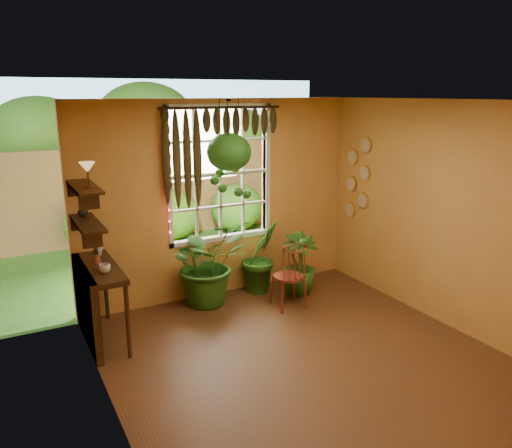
{
  "coord_description": "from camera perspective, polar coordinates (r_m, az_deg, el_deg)",
  "views": [
    {
      "loc": [
        -2.73,
        -3.86,
        2.77
      ],
      "look_at": [
        -0.05,
        1.15,
        1.27
      ],
      "focal_mm": 35.0,
      "sensor_mm": 36.0,
      "label": 1
    }
  ],
  "objects": [
    {
      "name": "floor",
      "position": [
        5.48,
        6.35,
        -15.67
      ],
      "size": [
        4.5,
        4.5,
        0.0
      ],
      "primitive_type": "plane",
      "color": "#5D2E1A",
      "rests_on": "ground"
    },
    {
      "name": "ceiling",
      "position": [
        4.73,
        7.3,
        13.83
      ],
      "size": [
        4.5,
        4.5,
        0.0
      ],
      "primitive_type": "plane",
      "rotation": [
        3.14,
        0.0,
        0.0
      ],
      "color": "silver",
      "rests_on": "wall_back"
    },
    {
      "name": "wall_back",
      "position": [
        6.84,
        -4.03,
        2.79
      ],
      "size": [
        4.0,
        0.0,
        4.0
      ],
      "primitive_type": "plane",
      "rotation": [
        1.57,
        0.0,
        0.0
      ],
      "color": "gold",
      "rests_on": "floor"
    },
    {
      "name": "wall_left",
      "position": [
        4.17,
        -16.5,
        -5.73
      ],
      "size": [
        0.0,
        4.5,
        4.5
      ],
      "primitive_type": "plane",
      "rotation": [
        1.57,
        0.0,
        1.57
      ],
      "color": "gold",
      "rests_on": "floor"
    },
    {
      "name": "wall_right",
      "position": [
        6.27,
        21.99,
        0.61
      ],
      "size": [
        0.0,
        4.5,
        4.5
      ],
      "primitive_type": "plane",
      "rotation": [
        1.57,
        0.0,
        -1.57
      ],
      "color": "gold",
      "rests_on": "floor"
    },
    {
      "name": "window",
      "position": [
        6.8,
        -4.19,
        5.72
      ],
      "size": [
        1.52,
        0.1,
        1.86
      ],
      "color": "white",
      "rests_on": "wall_back"
    },
    {
      "name": "valance_vine",
      "position": [
        6.59,
        -4.53,
        10.47
      ],
      "size": [
        1.7,
        0.12,
        1.1
      ],
      "color": "#341E0E",
      "rests_on": "window"
    },
    {
      "name": "string_lights",
      "position": [
        6.44,
        -10.07,
        5.47
      ],
      "size": [
        0.03,
        0.03,
        1.54
      ],
      "primitive_type": null,
      "color": "#FF2633",
      "rests_on": "window"
    },
    {
      "name": "wall_plates",
      "position": [
        7.45,
        11.52,
        5.09
      ],
      "size": [
        0.04,
        0.32,
        1.1
      ],
      "primitive_type": null,
      "color": "beige",
      "rests_on": "wall_right"
    },
    {
      "name": "counter_ledge",
      "position": [
        5.95,
        -18.36,
        -7.89
      ],
      "size": [
        0.4,
        1.2,
        0.9
      ],
      "color": "#341E0E",
      "rests_on": "floor"
    },
    {
      "name": "shelf_lower",
      "position": [
        5.69,
        -18.71,
        0.08
      ],
      "size": [
        0.25,
        0.9,
        0.04
      ],
      "primitive_type": "cube",
      "color": "#341E0E",
      "rests_on": "wall_left"
    },
    {
      "name": "shelf_upper",
      "position": [
        5.61,
        -19.04,
        4.03
      ],
      "size": [
        0.25,
        0.9,
        0.04
      ],
      "primitive_type": "cube",
      "color": "#341E0E",
      "rests_on": "wall_left"
    },
    {
      "name": "backyard",
      "position": [
        11.23,
        -12.71,
        6.86
      ],
      "size": [
        14.0,
        10.0,
        12.0
      ],
      "color": "#2A5217",
      "rests_on": "ground"
    },
    {
      "name": "windsor_chair",
      "position": [
        6.64,
        3.82,
        -6.99
      ],
      "size": [
        0.44,
        0.46,
        1.07
      ],
      "rotation": [
        0.0,
        0.0,
        -0.1
      ],
      "color": "maroon",
      "rests_on": "floor"
    },
    {
      "name": "potted_plant_left",
      "position": [
        6.69,
        -5.58,
        -4.36
      ],
      "size": [
        1.17,
        1.06,
        1.16
      ],
      "primitive_type": "imported",
      "rotation": [
        0.0,
        0.0,
        0.16
      ],
      "color": "#205115",
      "rests_on": "floor"
    },
    {
      "name": "potted_plant_mid",
      "position": [
        7.09,
        0.56,
        -3.71
      ],
      "size": [
        0.66,
        0.58,
        1.04
      ],
      "primitive_type": "imported",
      "rotation": [
        0.0,
        0.0,
        0.24
      ],
      "color": "#205115",
      "rests_on": "floor"
    },
    {
      "name": "potted_plant_right",
      "position": [
        7.06,
        4.94,
        -4.56
      ],
      "size": [
        0.56,
        0.56,
        0.87
      ],
      "primitive_type": "imported",
      "rotation": [
        0.0,
        0.0,
        -0.17
      ],
      "color": "#205115",
      "rests_on": "floor"
    },
    {
      "name": "hanging_basket",
      "position": [
        6.55,
        -3.09,
        7.52
      ],
      "size": [
        0.58,
        0.58,
        1.33
      ],
      "color": "black",
      "rests_on": "ceiling"
    },
    {
      "name": "cup_a",
      "position": [
        5.59,
        -16.91,
        -4.88
      ],
      "size": [
        0.13,
        0.13,
        0.1
      ],
      "primitive_type": "imported",
      "rotation": [
        0.0,
        0.0,
        -0.03
      ],
      "color": "silver",
      "rests_on": "counter_ledge"
    },
    {
      "name": "cup_b",
      "position": [
        6.2,
        -17.57,
        -3.01
      ],
      "size": [
        0.11,
        0.11,
        0.09
      ],
      "primitive_type": "imported",
      "rotation": [
        0.0,
        0.0,
        -0.11
      ],
      "color": "beige",
      "rests_on": "counter_ledge"
    },
    {
      "name": "brush_jar",
      "position": [
        5.88,
        -17.83,
        -3.22
      ],
      "size": [
        0.08,
        0.08,
        0.31
      ],
      "color": "brown",
      "rests_on": "counter_ledge"
    },
    {
      "name": "shelf_vase",
      "position": [
        5.95,
        -19.2,
        1.42
      ],
      "size": [
        0.15,
        0.15,
        0.12
      ],
      "primitive_type": "imported",
      "rotation": [
        0.0,
        0.0,
        -0.42
      ],
      "color": "#B2AD99",
      "rests_on": "shelf_lower"
    },
    {
      "name": "tiffany_lamp",
      "position": [
        5.38,
        -18.72,
        5.98
      ],
      "size": [
        0.16,
        0.16,
        0.27
      ],
      "color": "#583019",
      "rests_on": "shelf_upper"
    }
  ]
}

